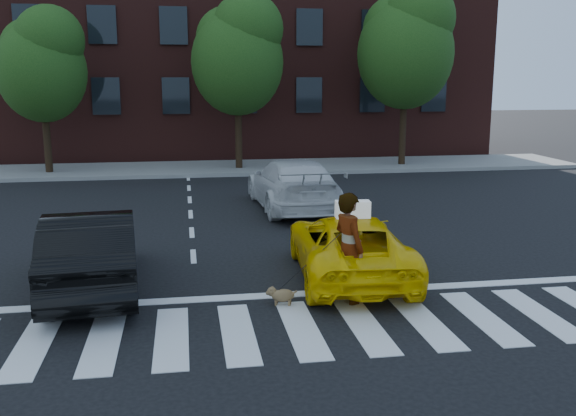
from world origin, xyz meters
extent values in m
plane|color=black|center=(0.00, 0.00, 0.00)|extent=(120.00, 120.00, 0.00)
cube|color=silver|center=(0.00, 0.00, 0.01)|extent=(13.00, 2.40, 0.01)
cube|color=silver|center=(0.00, 1.60, 0.01)|extent=(12.00, 0.30, 0.01)
cube|color=slate|center=(0.00, 17.50, 0.07)|extent=(30.00, 4.00, 0.15)
cube|color=#451D18|center=(0.00, 25.00, 6.00)|extent=(26.00, 10.00, 12.00)
cylinder|color=black|center=(-7.00, 17.00, 1.62)|extent=(0.28, 0.28, 3.25)
ellipsoid|color=#163C10|center=(-7.00, 17.00, 4.03)|extent=(3.38, 3.38, 3.89)
sphere|color=#163C10|center=(-6.60, 16.80, 5.20)|extent=(2.60, 2.60, 2.60)
sphere|color=#163C10|center=(-7.35, 17.25, 4.88)|extent=(2.34, 2.34, 2.34)
cylinder|color=black|center=(0.50, 17.00, 1.77)|extent=(0.28, 0.28, 3.55)
ellipsoid|color=#163C10|center=(0.50, 17.00, 4.40)|extent=(3.69, 3.69, 4.25)
sphere|color=#163C10|center=(0.90, 16.80, 5.68)|extent=(2.84, 2.84, 2.84)
sphere|color=#163C10|center=(0.15, 17.25, 5.32)|extent=(2.56, 2.56, 2.56)
cylinder|color=black|center=(7.50, 17.00, 1.93)|extent=(0.28, 0.28, 3.85)
ellipsoid|color=#163C10|center=(7.50, 17.00, 4.77)|extent=(4.00, 4.00, 4.60)
sphere|color=#163C10|center=(7.90, 16.80, 6.16)|extent=(3.08, 3.08, 3.08)
sphere|color=#163C10|center=(7.15, 17.25, 5.78)|extent=(2.77, 2.77, 2.77)
imported|color=yellow|center=(1.40, 2.50, 0.61)|extent=(2.38, 4.56, 1.23)
imported|color=black|center=(-3.47, 2.50, 0.74)|extent=(1.99, 4.63, 1.48)
imported|color=silver|center=(1.40, 9.08, 0.75)|extent=(2.35, 5.25, 1.50)
imported|color=#999999|center=(1.02, 1.10, 0.97)|extent=(0.68, 0.82, 1.94)
ellipsoid|color=olive|center=(-0.13, 1.10, 0.17)|extent=(0.44, 0.32, 0.22)
sphere|color=olive|center=(-0.31, 1.16, 0.23)|extent=(0.21, 0.21, 0.16)
sphere|color=olive|center=(-0.38, 1.18, 0.20)|extent=(0.10, 0.10, 0.08)
cylinder|color=olive|center=(0.05, 1.04, 0.23)|extent=(0.12, 0.07, 0.09)
sphere|color=olive|center=(-0.30, 1.21, 0.28)|extent=(0.07, 0.07, 0.06)
sphere|color=olive|center=(-0.33, 1.11, 0.28)|extent=(0.07, 0.07, 0.06)
cylinder|color=olive|center=(-0.25, 1.09, 0.05)|extent=(0.05, 0.05, 0.11)
cylinder|color=olive|center=(-0.22, 1.18, 0.05)|extent=(0.05, 0.05, 0.11)
cylinder|color=olive|center=(-0.03, 1.02, 0.05)|extent=(0.05, 0.05, 0.11)
cylinder|color=olive|center=(0.00, 1.11, 0.05)|extent=(0.05, 0.05, 0.11)
cube|color=white|center=(1.40, 2.30, 1.39)|extent=(0.67, 0.33, 0.32)
camera|label=1|loc=(-1.72, -9.25, 3.87)|focal=40.00mm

